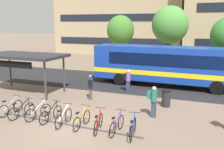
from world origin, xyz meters
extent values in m
plane|color=#7A6656|center=(0.00, 0.00, 0.00)|extent=(200.00, 200.00, 0.00)
cube|color=#232326|center=(0.00, 10.06, 0.00)|extent=(80.00, 7.20, 0.01)
cube|color=#14389E|center=(3.01, 10.06, 1.85)|extent=(12.06, 2.83, 2.70)
cube|color=yellow|center=(3.01, 10.06, 1.20)|extent=(12.08, 2.85, 0.36)
cube|color=black|center=(-2.44, 10.19, 2.98)|extent=(1.05, 2.32, 0.40)
cube|color=black|center=(-2.97, 10.20, 2.12)|extent=(0.13, 2.19, 1.40)
cube|color=black|center=(3.28, 8.81, 2.25)|extent=(9.84, 0.29, 0.97)
cube|color=black|center=(3.34, 11.30, 2.25)|extent=(9.84, 0.29, 0.97)
cylinder|color=black|center=(-0.73, 8.99, 0.50)|extent=(1.01, 0.32, 1.00)
cylinder|color=black|center=(-0.68, 11.30, 0.50)|extent=(1.01, 0.32, 1.00)
cylinder|color=black|center=(6.70, 8.82, 0.50)|extent=(1.01, 0.32, 1.00)
cylinder|color=black|center=(6.76, 11.13, 0.50)|extent=(1.01, 0.32, 1.00)
cube|color=#47474C|center=(-0.46, 0.05, 0.03)|extent=(8.14, 0.36, 0.06)
cylinder|color=#47474C|center=(-4.07, 0.17, 0.35)|extent=(0.04, 0.04, 0.70)
cylinder|color=#47474C|center=(-3.17, 0.14, 0.35)|extent=(0.04, 0.04, 0.70)
cylinder|color=#47474C|center=(-2.26, 0.11, 0.35)|extent=(0.04, 0.04, 0.70)
cylinder|color=#47474C|center=(-1.36, 0.08, 0.35)|extent=(0.04, 0.04, 0.70)
cylinder|color=#47474C|center=(-0.46, 0.05, 0.35)|extent=(0.04, 0.04, 0.70)
cylinder|color=#47474C|center=(0.45, 0.02, 0.35)|extent=(0.04, 0.04, 0.70)
cylinder|color=#47474C|center=(1.35, -0.01, 0.35)|extent=(0.04, 0.04, 0.70)
cylinder|color=#47474C|center=(2.26, -0.04, 0.35)|extent=(0.04, 0.04, 0.70)
cylinder|color=#47474C|center=(3.16, -0.07, 0.35)|extent=(0.04, 0.04, 0.70)
torus|color=black|center=(-4.01, 0.72, 0.35)|extent=(0.10, 0.71, 0.70)
torus|color=black|center=(-4.10, -0.29, 0.35)|extent=(0.10, 0.71, 0.70)
cube|color=#B7BABF|center=(-4.05, 0.24, 0.67)|extent=(0.11, 0.92, 0.58)
cylinder|color=#B7BABF|center=(-4.09, -0.19, 0.62)|extent=(0.03, 0.03, 0.55)
cube|color=black|center=(-4.09, -0.19, 0.88)|extent=(0.12, 0.23, 0.05)
cylinder|color=#B7BABF|center=(-4.01, 0.70, 0.67)|extent=(0.03, 0.03, 0.65)
cylinder|color=black|center=(-4.01, 0.70, 0.98)|extent=(0.52, 0.07, 0.03)
torus|color=black|center=(-3.06, 0.56, 0.35)|extent=(0.20, 0.70, 0.70)
torus|color=black|center=(-3.29, -0.44, 0.35)|extent=(0.20, 0.70, 0.70)
cube|color=black|center=(-3.17, 0.08, 0.67)|extent=(0.24, 0.90, 0.58)
cylinder|color=black|center=(-3.26, -0.34, 0.62)|extent=(0.04, 0.04, 0.55)
cube|color=black|center=(-3.26, -0.34, 0.88)|extent=(0.15, 0.24, 0.05)
cylinder|color=black|center=(-3.06, 0.54, 0.67)|extent=(0.04, 0.04, 0.65)
cylinder|color=black|center=(-3.06, 0.54, 0.98)|extent=(0.51, 0.14, 0.03)
torus|color=black|center=(-2.09, 0.70, 0.35)|extent=(0.22, 0.69, 0.70)
torus|color=black|center=(-2.34, -0.28, 0.35)|extent=(0.22, 0.69, 0.70)
cube|color=silver|center=(-2.21, 0.23, 0.67)|extent=(0.26, 0.90, 0.58)
cylinder|color=silver|center=(-2.31, -0.19, 0.62)|extent=(0.04, 0.04, 0.55)
cube|color=black|center=(-2.31, -0.19, 0.88)|extent=(0.15, 0.24, 0.05)
cylinder|color=silver|center=(-2.09, 0.69, 0.67)|extent=(0.04, 0.04, 0.65)
cylinder|color=black|center=(-2.09, 0.69, 0.98)|extent=(0.51, 0.16, 0.03)
torus|color=black|center=(-1.31, 0.68, 0.35)|extent=(0.13, 0.70, 0.70)
torus|color=black|center=(-1.44, -0.34, 0.35)|extent=(0.13, 0.70, 0.70)
cube|color=black|center=(-1.37, 0.19, 0.67)|extent=(0.14, 0.92, 0.58)
cylinder|color=black|center=(-1.43, -0.24, 0.62)|extent=(0.03, 0.03, 0.55)
cube|color=black|center=(-1.43, -0.24, 0.88)|extent=(0.13, 0.23, 0.05)
cylinder|color=black|center=(-1.32, 0.66, 0.67)|extent=(0.04, 0.04, 0.65)
cylinder|color=black|center=(-1.32, 0.66, 0.98)|extent=(0.52, 0.09, 0.03)
torus|color=black|center=(-0.53, 0.50, 0.35)|extent=(0.09, 0.71, 0.70)
torus|color=black|center=(-0.47, -0.52, 0.35)|extent=(0.09, 0.71, 0.70)
cube|color=silver|center=(-0.50, 0.01, 0.67)|extent=(0.09, 0.92, 0.58)
cylinder|color=silver|center=(-0.47, -0.42, 0.62)|extent=(0.03, 0.03, 0.55)
cube|color=black|center=(-0.47, -0.42, 0.88)|extent=(0.11, 0.23, 0.05)
cylinder|color=silver|center=(-0.53, 0.48, 0.67)|extent=(0.03, 0.03, 0.65)
cylinder|color=black|center=(-0.53, 0.48, 0.98)|extent=(0.52, 0.06, 0.03)
torus|color=black|center=(0.48, 0.58, 0.35)|extent=(0.05, 0.70, 0.70)
torus|color=black|center=(0.47, -0.44, 0.35)|extent=(0.05, 0.70, 0.70)
cube|color=orange|center=(0.48, 0.09, 0.67)|extent=(0.04, 0.92, 0.58)
cylinder|color=orange|center=(0.47, -0.34, 0.62)|extent=(0.03, 0.03, 0.55)
cube|color=black|center=(0.47, -0.34, 0.88)|extent=(0.10, 0.22, 0.05)
cylinder|color=orange|center=(0.48, 0.56, 0.67)|extent=(0.03, 0.03, 0.65)
cylinder|color=black|center=(0.48, 0.56, 0.98)|extent=(0.52, 0.03, 0.03)
torus|color=black|center=(1.31, 0.48, 0.35)|extent=(0.18, 0.70, 0.70)
torus|color=black|center=(1.51, -0.53, 0.35)|extent=(0.18, 0.70, 0.70)
cube|color=red|center=(1.40, -0.01, 0.67)|extent=(0.21, 0.91, 0.58)
cylinder|color=red|center=(1.49, -0.43, 0.62)|extent=(0.04, 0.04, 0.55)
cube|color=black|center=(1.49, -0.43, 0.88)|extent=(0.14, 0.24, 0.05)
cylinder|color=red|center=(1.31, 0.46, 0.67)|extent=(0.04, 0.04, 0.65)
cylinder|color=black|center=(1.31, 0.46, 0.98)|extent=(0.52, 0.13, 0.03)
torus|color=black|center=(2.32, 0.58, 0.35)|extent=(0.07, 0.71, 0.70)
torus|color=black|center=(2.28, -0.44, 0.35)|extent=(0.07, 0.71, 0.70)
cube|color=#702893|center=(2.30, 0.09, 0.67)|extent=(0.07, 0.92, 0.58)
cylinder|color=#702893|center=(2.28, -0.34, 0.62)|extent=(0.03, 0.03, 0.55)
cube|color=black|center=(2.28, -0.34, 0.88)|extent=(0.11, 0.22, 0.05)
cylinder|color=#702893|center=(2.32, 0.56, 0.67)|extent=(0.03, 0.03, 0.65)
cylinder|color=black|center=(2.32, 0.56, 0.98)|extent=(0.52, 0.05, 0.03)
torus|color=black|center=(3.04, 0.46, 0.35)|extent=(0.14, 0.70, 0.70)
torus|color=black|center=(3.18, -0.55, 0.35)|extent=(0.14, 0.70, 0.70)
cube|color=#1E3DB2|center=(3.11, -0.02, 0.67)|extent=(0.16, 0.92, 0.58)
cylinder|color=#1E3DB2|center=(3.16, -0.45, 0.62)|extent=(0.03, 0.03, 0.55)
cube|color=black|center=(3.16, -0.45, 0.88)|extent=(0.13, 0.23, 0.05)
cylinder|color=#1E3DB2|center=(3.04, 0.44, 0.67)|extent=(0.04, 0.04, 0.65)
cylinder|color=black|center=(3.04, 0.44, 0.98)|extent=(0.52, 0.10, 0.03)
cylinder|color=#38383D|center=(-3.89, 3.26, 1.31)|extent=(0.14, 0.14, 2.63)
cylinder|color=#38383D|center=(-8.95, 5.58, 1.31)|extent=(0.14, 0.14, 2.63)
cylinder|color=#38383D|center=(-3.86, 5.51, 1.31)|extent=(0.14, 0.14, 2.63)
cube|color=#28282D|center=(-6.42, 4.42, 2.73)|extent=(5.93, 3.13, 0.20)
cube|color=black|center=(-6.44, 3.14, 2.28)|extent=(3.26, 0.12, 0.44)
cube|color=#2D3851|center=(3.45, 2.71, 0.45)|extent=(0.27, 0.21, 0.89)
cylinder|color=#23664C|center=(3.45, 2.71, 1.20)|extent=(0.36, 0.36, 0.61)
sphere|color=beige|center=(3.45, 2.71, 1.61)|extent=(0.22, 0.22, 0.22)
cube|color=#197075|center=(3.19, 2.70, 1.23)|extent=(0.20, 0.29, 0.40)
cube|color=#2D3851|center=(0.57, 7.19, 0.41)|extent=(0.26, 0.21, 0.83)
cylinder|color=#7F4C93|center=(0.57, 7.19, 1.14)|extent=(0.35, 0.35, 0.63)
sphere|color=beige|center=(0.57, 7.19, 1.57)|extent=(0.22, 0.22, 0.22)
cube|color=black|center=(0.31, 7.18, 1.18)|extent=(0.19, 0.28, 0.40)
cube|color=#47382D|center=(-1.17, 4.43, 0.42)|extent=(0.29, 0.32, 0.85)
cylinder|color=navy|center=(-1.17, 4.43, 1.16)|extent=(0.46, 0.46, 0.62)
sphere|color=#936B4C|center=(-1.17, 4.43, 1.58)|extent=(0.22, 0.22, 0.22)
cube|color=black|center=(-1.06, 4.19, 1.19)|extent=(0.33, 0.29, 0.40)
cylinder|color=#232328|center=(3.77, 4.77, 0.47)|extent=(0.52, 0.52, 0.95)
cylinder|color=black|center=(3.77, 4.77, 0.99)|extent=(0.55, 0.55, 0.08)
cylinder|color=brown|center=(-4.10, 18.69, 1.34)|extent=(0.32, 0.32, 2.68)
ellipsoid|color=#427A2D|center=(-4.10, 18.69, 4.19)|extent=(3.23, 3.23, 3.56)
cylinder|color=brown|center=(1.83, 17.87, 1.57)|extent=(0.32, 0.32, 3.13)
ellipsoid|color=#4C8E3D|center=(1.83, 17.87, 4.86)|extent=(3.88, 3.88, 4.05)
cube|color=tan|center=(-8.71, 33.09, 7.37)|extent=(21.19, 10.95, 14.73)
cube|color=black|center=(-8.71, 27.58, 2.21)|extent=(18.65, 0.06, 1.10)
cube|color=black|center=(-8.71, 27.58, 5.89)|extent=(18.65, 0.06, 1.10)
camera|label=1|loc=(6.11, -10.33, 5.01)|focal=40.81mm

